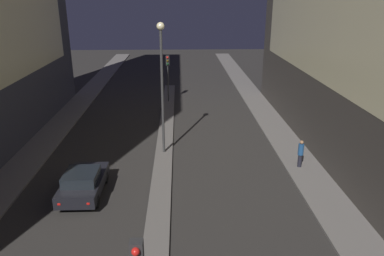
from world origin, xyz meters
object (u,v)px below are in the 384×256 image
at_px(traffic_light_mid, 168,68).
at_px(car_left_lane, 83,182).
at_px(street_lamp, 162,72).
at_px(pedestrian_on_right_sidewalk, 301,153).

relative_size(traffic_light_mid, car_left_lane, 1.07).
relative_size(street_lamp, pedestrian_on_right_sidewalk, 4.89).
xyz_separation_m(car_left_lane, pedestrian_on_right_sidewalk, (12.17, 2.76, 0.27)).
bearing_deg(car_left_lane, street_lamp, 52.82).
distance_m(street_lamp, car_left_lane, 8.05).
relative_size(car_left_lane, pedestrian_on_right_sidewalk, 2.42).
bearing_deg(street_lamp, traffic_light_mid, 90.00).
bearing_deg(traffic_light_mid, pedestrian_on_right_sidewalk, -60.82).
distance_m(street_lamp, pedestrian_on_right_sidewalk, 9.64).
height_order(traffic_light_mid, street_lamp, street_lamp).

